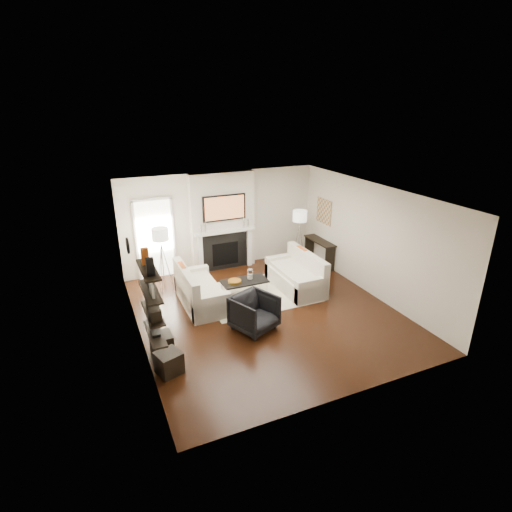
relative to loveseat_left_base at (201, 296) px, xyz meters
name	(u,v)px	position (x,y,z in m)	size (l,w,h in m)	color
room_envelope	(267,257)	(1.23, -0.98, 1.14)	(6.00, 6.00, 6.00)	black
chimney_breast	(223,222)	(1.23, 1.90, 1.14)	(1.80, 0.25, 2.70)	silver
fireplace_surround	(225,251)	(1.23, 1.76, 0.31)	(1.30, 0.02, 1.04)	black
firebox	(225,254)	(1.23, 1.76, 0.24)	(0.75, 0.02, 0.65)	black
mantel_pilaster_l	(201,254)	(0.51, 1.73, 0.34)	(0.12, 0.08, 1.10)	white
mantel_pilaster_r	(249,247)	(1.95, 1.73, 0.34)	(0.12, 0.08, 1.10)	white
mantel_shelf	(225,231)	(1.23, 1.71, 0.91)	(1.70, 0.18, 0.07)	white
tv_body	(224,208)	(1.23, 1.74, 1.57)	(1.20, 0.06, 0.70)	black
tv_screen	(225,208)	(1.23, 1.71, 1.57)	(1.10, 0.01, 0.62)	#BF723F
candlestick_l_tall	(205,227)	(0.68, 1.72, 1.09)	(0.04, 0.04, 0.30)	silver
candlestick_l_short	(201,229)	(0.55, 1.72, 1.06)	(0.04, 0.04, 0.24)	silver
candlestick_r_tall	(244,223)	(1.78, 1.72, 1.09)	(0.04, 0.04, 0.30)	silver
candlestick_r_short	(248,223)	(1.91, 1.72, 1.06)	(0.04, 0.04, 0.24)	silver
hallway_panel	(155,240)	(-0.62, 2.00, 0.84)	(0.90, 0.02, 2.10)	white
door_trim_l	(136,242)	(-1.10, 1.98, 0.84)	(0.06, 0.06, 2.16)	white
door_trim_r	(173,237)	(-0.14, 1.98, 0.84)	(0.06, 0.06, 2.16)	white
door_trim_top	(151,199)	(-0.62, 1.98, 1.92)	(1.02, 0.06, 0.06)	white
rug	(258,293)	(1.43, -0.06, -0.20)	(2.60, 2.00, 0.01)	beige
loveseat_left_base	(201,296)	(0.00, 0.00, 0.00)	(0.85, 1.80, 0.42)	beige
loveseat_left_back	(186,286)	(-0.33, 0.00, 0.32)	(0.18, 1.80, 0.80)	beige
loveseat_left_arm_n	(212,308)	(0.00, -0.81, 0.09)	(0.85, 0.18, 0.60)	beige
loveseat_left_arm_s	(192,279)	(0.00, 0.81, 0.09)	(0.85, 0.18, 0.60)	beige
loveseat_left_cushion	(203,285)	(0.05, 0.00, 0.26)	(0.63, 1.44, 0.10)	beige
pillow_left_orange	(182,273)	(-0.33, 0.30, 0.52)	(0.10, 0.42, 0.42)	#BD5217
pillow_left_charcoal	(189,284)	(-0.33, -0.30, 0.51)	(0.10, 0.40, 0.40)	black
loveseat_right_base	(295,281)	(2.41, -0.14, 0.00)	(0.85, 1.80, 0.42)	beige
loveseat_right_back	(307,267)	(2.75, -0.14, 0.32)	(0.18, 1.80, 0.80)	beige
loveseat_right_arm_n	(312,290)	(2.41, -0.95, 0.09)	(0.85, 0.18, 0.60)	beige
loveseat_right_arm_s	(281,266)	(2.41, 0.67, 0.09)	(0.85, 0.18, 0.60)	beige
loveseat_right_cushion	(294,271)	(2.36, -0.14, 0.26)	(0.63, 1.44, 0.10)	beige
pillow_right_orange	(301,256)	(2.75, 0.16, 0.52)	(0.10, 0.42, 0.42)	#BD5217
pillow_right_charcoal	(314,264)	(2.75, -0.44, 0.51)	(0.10, 0.40, 0.40)	black
coffee_table	(244,281)	(1.07, -0.04, 0.19)	(1.10, 0.55, 0.04)	black
coffee_leg_nw	(228,297)	(0.57, -0.26, -0.02)	(0.02, 0.02, 0.38)	silver
coffee_leg_ne	(267,289)	(1.57, -0.26, -0.02)	(0.02, 0.02, 0.38)	silver
coffee_leg_sw	(222,289)	(0.57, 0.18, -0.02)	(0.02, 0.02, 0.38)	silver
coffee_leg_se	(260,282)	(1.57, 0.18, -0.02)	(0.02, 0.02, 0.38)	silver
hurricane_glass	(250,274)	(1.22, -0.04, 0.35)	(0.14, 0.14, 0.24)	white
hurricane_candle	(250,277)	(1.22, -0.04, 0.29)	(0.09, 0.09, 0.14)	white
copper_bowl	(235,281)	(0.82, -0.04, 0.24)	(0.32, 0.32, 0.05)	#B2771D
armchair	(254,311)	(0.70, -1.50, 0.20)	(0.80, 0.75, 0.82)	black
lamp_left_post	(163,267)	(-0.62, 1.17, 0.39)	(0.02, 0.02, 1.20)	silver
lamp_left_shade	(160,234)	(-0.62, 1.17, 1.24)	(0.40, 0.40, 0.30)	white
lamp_left_leg_a	(167,266)	(-0.51, 1.17, 0.39)	(0.02, 0.02, 1.25)	silver
lamp_left_leg_b	(160,266)	(-0.67, 1.27, 0.39)	(0.02, 0.02, 1.25)	silver
lamp_left_leg_c	(162,268)	(-0.67, 1.08, 0.39)	(0.02, 0.02, 1.25)	silver
lamp_right_post	(299,245)	(3.28, 1.24, 0.39)	(0.02, 0.02, 1.20)	silver
lamp_right_shade	(300,216)	(3.28, 1.24, 1.24)	(0.40, 0.40, 0.30)	white
lamp_right_leg_a	(302,244)	(3.39, 1.24, 0.39)	(0.02, 0.02, 1.25)	silver
lamp_right_leg_b	(295,244)	(3.23, 1.33, 0.39)	(0.02, 0.02, 1.25)	silver
lamp_right_leg_c	(299,246)	(3.23, 1.14, 0.39)	(0.02, 0.02, 1.25)	silver
console_top	(320,241)	(3.80, 0.95, 0.52)	(0.35, 1.20, 0.04)	black
console_leg_n	(330,260)	(3.80, 0.40, 0.14)	(0.30, 0.04, 0.71)	black
console_leg_s	(309,247)	(3.80, 1.50, 0.14)	(0.30, 0.04, 0.71)	black
wall_art	(324,211)	(3.96, 1.07, 1.34)	(0.03, 0.70, 0.70)	#A08250
shelf_bottom	(155,333)	(-1.39, -1.98, 0.49)	(0.25, 1.00, 0.04)	black
shelf_lower	(153,313)	(-1.39, -1.98, 0.89)	(0.25, 1.00, 0.04)	black
shelf_upper	(151,292)	(-1.39, -1.98, 1.29)	(0.25, 1.00, 0.04)	black
shelf_top	(148,270)	(-1.39, -1.98, 1.69)	(0.25, 1.00, 0.04)	black
decor_magfile_a	(150,267)	(-1.39, -2.24, 1.85)	(0.12, 0.10, 0.28)	black
decor_magfile_b	(145,256)	(-1.39, -1.76, 1.85)	(0.12, 0.10, 0.28)	#BD5217
decor_frame_a	(152,289)	(-1.39, -2.14, 1.42)	(0.04, 0.30, 0.22)	white
decor_frame_b	(148,281)	(-1.39, -1.76, 1.40)	(0.04, 0.22, 0.18)	black
decor_wine_rack	(155,314)	(-1.39, -2.25, 1.01)	(0.18, 0.25, 0.20)	black
decor_box_small	(151,304)	(-1.39, -1.80, 0.97)	(0.15, 0.12, 0.12)	black
decor_books	(156,333)	(-1.39, -2.06, 0.53)	(0.14, 0.20, 0.05)	black
decor_box_tall	(152,322)	(-1.39, -1.75, 0.60)	(0.10, 0.10, 0.18)	white
clock_rim	(128,246)	(-1.50, -0.08, 1.49)	(0.34, 0.34, 0.04)	black
clock_face	(129,246)	(-1.47, -0.08, 1.49)	(0.29, 0.29, 0.01)	white
ottoman_near	(162,344)	(-1.24, -1.59, -0.01)	(0.40, 0.40, 0.40)	black
ottoman_far	(169,363)	(-1.24, -2.21, -0.01)	(0.40, 0.40, 0.40)	black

